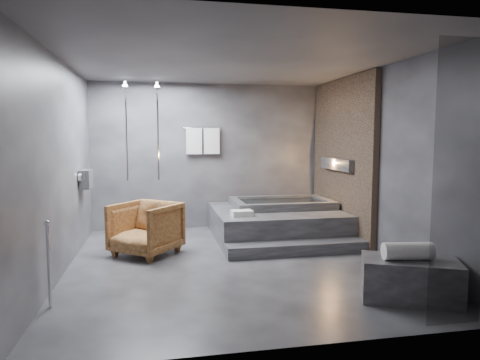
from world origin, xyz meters
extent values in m
plane|color=#2A2A2C|center=(0.00, 0.00, 0.00)|extent=(5.00, 5.00, 0.00)
cube|color=#464649|center=(0.00, 0.00, 2.80)|extent=(4.50, 5.00, 0.04)
cube|color=#343338|center=(0.00, 2.50, 1.40)|extent=(4.50, 0.04, 2.80)
cube|color=#343338|center=(0.00, -2.50, 1.40)|extent=(4.50, 0.04, 2.80)
cube|color=#343338|center=(-2.25, 0.00, 1.40)|extent=(0.04, 5.00, 2.80)
cube|color=#343338|center=(2.25, 0.00, 1.40)|extent=(0.04, 5.00, 2.80)
cube|color=#937356|center=(2.19, 1.25, 1.40)|extent=(0.10, 2.40, 2.78)
cube|color=#FF9938|center=(2.11, 1.25, 1.30)|extent=(0.14, 1.20, 0.20)
cube|color=slate|center=(-2.16, 1.40, 1.10)|extent=(0.16, 0.42, 0.30)
imported|color=beige|center=(-2.15, 1.30, 1.05)|extent=(0.08, 0.08, 0.21)
imported|color=beige|center=(-2.15, 1.50, 1.03)|extent=(0.07, 0.07, 0.15)
cylinder|color=silver|center=(-1.00, 2.05, 1.90)|extent=(0.04, 0.04, 1.80)
cylinder|color=silver|center=(-1.55, 2.05, 1.90)|extent=(0.04, 0.04, 1.80)
cylinder|color=silver|center=(-0.15, 2.44, 1.95)|extent=(0.75, 0.02, 0.02)
cube|color=white|center=(-0.32, 2.42, 1.70)|extent=(0.30, 0.06, 0.50)
cube|color=white|center=(0.02, 2.42, 1.70)|extent=(0.30, 0.06, 0.50)
cylinder|color=silver|center=(-2.15, -1.20, 0.45)|extent=(0.04, 0.04, 0.90)
cube|color=black|center=(1.65, -2.45, 1.35)|extent=(0.55, 0.01, 2.60)
cube|color=#2F2F31|center=(1.05, 1.45, 0.25)|extent=(2.20, 2.00, 0.50)
cube|color=#2F2F31|center=(1.05, 0.27, 0.09)|extent=(2.20, 0.36, 0.18)
cube|color=#2E2E30|center=(1.67, -1.72, 0.23)|extent=(1.15, 0.92, 0.45)
imported|color=#4F2D13|center=(-1.21, 0.70, 0.40)|extent=(1.22, 1.22, 0.80)
cylinder|color=white|center=(1.63, -1.73, 0.55)|extent=(0.55, 0.27, 0.19)
cube|color=silver|center=(0.32, 0.91, 0.54)|extent=(0.35, 0.26, 0.09)
camera|label=1|loc=(-1.03, -5.82, 1.78)|focal=32.00mm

